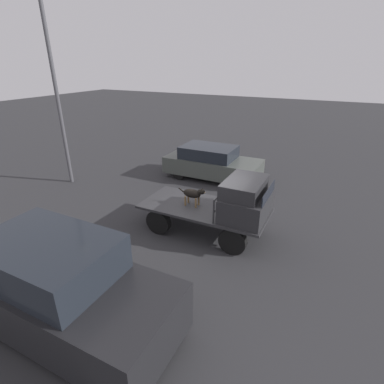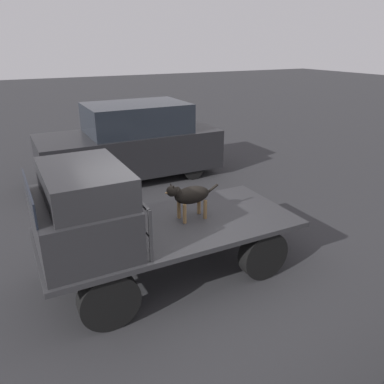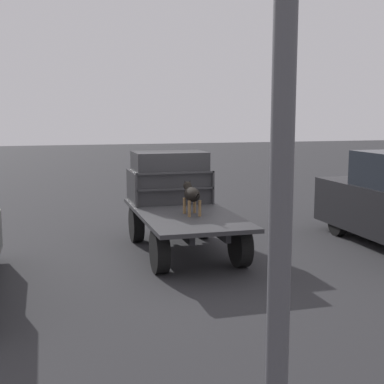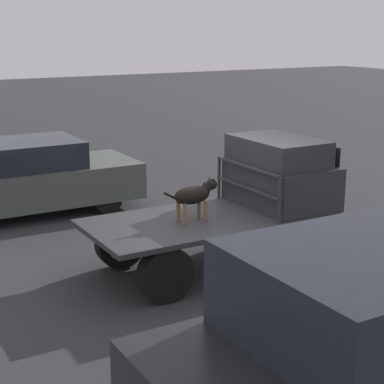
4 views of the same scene
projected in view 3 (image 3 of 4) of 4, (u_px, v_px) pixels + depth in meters
name	position (u px, v px, depth m)	size (l,w,h in m)	color
ground_plane	(184.00, 253.00, 11.30)	(80.00, 80.00, 0.00)	#2D2D30
flatbed_truck	(184.00, 223.00, 11.20)	(4.10, 1.90, 0.89)	black
truck_cab	(169.00, 178.00, 12.37)	(1.26, 1.78, 1.16)	#28282B
truck_headboard	(176.00, 184.00, 11.73)	(0.04, 1.78, 0.76)	#2D2D30
dog	(191.00, 194.00, 10.78)	(0.97, 0.29, 0.67)	brown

